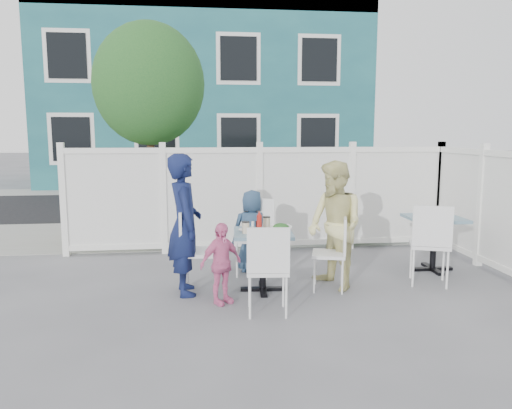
{
  "coord_description": "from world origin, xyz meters",
  "views": [
    {
      "loc": [
        -0.84,
        -5.12,
        1.84
      ],
      "look_at": [
        -0.14,
        0.84,
        0.96
      ],
      "focal_mm": 35.0,
      "sensor_mm": 36.0,
      "label": 1
    }
  ],
  "objects": [
    {
      "name": "fence_back",
      "position": [
        0.1,
        2.4,
        0.78
      ],
      "size": [
        5.86,
        0.08,
        1.6
      ],
      "color": "white",
      "rests_on": "ground"
    },
    {
      "name": "woman",
      "position": [
        0.74,
        0.45,
        0.75
      ],
      "size": [
        0.8,
        0.89,
        1.51
      ],
      "primitive_type": "imported",
      "rotation": [
        0.0,
        0.0,
        -1.2
      ],
      "color": "gold",
      "rests_on": "ground"
    },
    {
      "name": "chair_left",
      "position": [
        -0.9,
        0.51,
        0.56
      ],
      "size": [
        0.46,
        0.47,
        0.96
      ],
      "rotation": [
        0.0,
        0.0,
        -1.67
      ],
      "color": "white",
      "rests_on": "ground"
    },
    {
      "name": "near_sidewalk",
      "position": [
        0.0,
        3.8,
        0.01
      ],
      "size": [
        24.0,
        2.6,
        0.01
      ],
      "primitive_type": "cube",
      "color": "gray",
      "rests_on": "ground"
    },
    {
      "name": "utility_cabinet",
      "position": [
        -2.08,
        4.0,
        0.62
      ],
      "size": [
        0.72,
        0.55,
        1.24
      ],
      "primitive_type": "cube",
      "rotation": [
        0.0,
        0.0,
        0.11
      ],
      "color": "gold",
      "rests_on": "ground"
    },
    {
      "name": "chair_near",
      "position": [
        -0.16,
        -0.35,
        0.54
      ],
      "size": [
        0.45,
        0.44,
        0.92
      ],
      "rotation": [
        0.0,
        0.0,
        -0.09
      ],
      "color": "white",
      "rests_on": "ground"
    },
    {
      "name": "coffee_cup_b",
      "position": [
        -0.04,
        0.64,
        0.77
      ],
      "size": [
        0.09,
        0.09,
        0.13
      ],
      "primitive_type": "cylinder",
      "color": "beige",
      "rests_on": "main_table"
    },
    {
      "name": "chair_right",
      "position": [
        0.74,
        0.39,
        0.51
      ],
      "size": [
        0.47,
        0.48,
        0.87
      ],
      "rotation": [
        0.0,
        0.0,
        1.3
      ],
      "color": "white",
      "rests_on": "ground"
    },
    {
      "name": "ground",
      "position": [
        0.0,
        0.0,
        0.0
      ],
      "size": [
        80.0,
        80.0,
        0.0
      ],
      "primitive_type": "plane",
      "color": "slate"
    },
    {
      "name": "coffee_cup_a",
      "position": [
        -0.31,
        0.37,
        0.76
      ],
      "size": [
        0.08,
        0.08,
        0.12
      ],
      "primitive_type": "cylinder",
      "color": "beige",
      "rests_on": "main_table"
    },
    {
      "name": "main_table",
      "position": [
        -0.11,
        0.44,
        0.54
      ],
      "size": [
        0.71,
        0.71,
        0.7
      ],
      "rotation": [
        0.0,
        0.0,
        -0.07
      ],
      "color": "#3E6978",
      "rests_on": "ground"
    },
    {
      "name": "potted_shrub_b",
      "position": [
        1.9,
        3.0,
        0.78
      ],
      "size": [
        1.51,
        1.35,
        1.56
      ],
      "primitive_type": "imported",
      "rotation": [
        0.0,
        0.0,
        0.1
      ],
      "color": "#1B4C1F",
      "rests_on": "ground"
    },
    {
      "name": "tree",
      "position": [
        -1.6,
        3.3,
        2.59
      ],
      "size": [
        1.8,
        1.62,
        3.59
      ],
      "color": "#382316",
      "rests_on": "ground"
    },
    {
      "name": "street",
      "position": [
        0.0,
        7.5,
        0.0
      ],
      "size": [
        24.0,
        5.0,
        0.01
      ],
      "primitive_type": "cube",
      "color": "black",
      "rests_on": "ground"
    },
    {
      "name": "man",
      "position": [
        -1.0,
        0.47,
        0.8
      ],
      "size": [
        0.46,
        0.63,
        1.6
      ],
      "primitive_type": "imported",
      "rotation": [
        0.0,
        0.0,
        1.72
      ],
      "color": "#121A45",
      "rests_on": "ground"
    },
    {
      "name": "plate_main",
      "position": [
        -0.1,
        0.29,
        0.71
      ],
      "size": [
        0.26,
        0.26,
        0.02
      ],
      "primitive_type": "cylinder",
      "color": "white",
      "rests_on": "main_table"
    },
    {
      "name": "salad_bowl",
      "position": [
        0.1,
        0.44,
        0.73
      ],
      "size": [
        0.25,
        0.25,
        0.06
      ],
      "primitive_type": "imported",
      "color": "white",
      "rests_on": "main_table"
    },
    {
      "name": "fence_right",
      "position": [
        3.0,
        0.6,
        0.78
      ],
      "size": [
        0.08,
        3.66,
        1.6
      ],
      "rotation": [
        0.0,
        0.0,
        1.57
      ],
      "color": "white",
      "rests_on": "ground"
    },
    {
      "name": "chair_back",
      "position": [
        -0.1,
        1.17,
        0.56
      ],
      "size": [
        0.56,
        0.55,
        0.97
      ],
      "rotation": [
        0.0,
        0.0,
        2.79
      ],
      "color": "white",
      "rests_on": "ground"
    },
    {
      "name": "potted_shrub_a",
      "position": [
        -0.71,
        3.1,
        0.79
      ],
      "size": [
        0.89,
        0.89,
        1.58
      ],
      "primitive_type": "imported",
      "rotation": [
        0.0,
        0.0,
        3.14
      ],
      "color": "#1B4C1F",
      "rests_on": "ground"
    },
    {
      "name": "building",
      "position": [
        -0.5,
        14.0,
        3.0
      ],
      "size": [
        11.0,
        6.0,
        6.0
      ],
      "color": "#1E5964",
      "rests_on": "ground"
    },
    {
      "name": "chair_spare",
      "position": [
        1.9,
        0.4,
        0.57
      ],
      "size": [
        0.57,
        0.56,
        0.99
      ],
      "rotation": [
        0.0,
        0.0,
        -0.35
      ],
      "color": "white",
      "rests_on": "ground"
    },
    {
      "name": "toddler",
      "position": [
        -0.61,
        0.07,
        0.44
      ],
      "size": [
        0.55,
        0.46,
        0.88
      ],
      "primitive_type": "imported",
      "rotation": [
        0.0,
        0.0,
        0.58
      ],
      "color": "pink",
      "rests_on": "ground"
    },
    {
      "name": "far_sidewalk",
      "position": [
        0.0,
        10.6,
        0.01
      ],
      "size": [
        24.0,
        1.6,
        0.01
      ],
      "primitive_type": "cube",
      "color": "gray",
      "rests_on": "ground"
    },
    {
      "name": "plate_side",
      "position": [
        -0.27,
        0.53,
        0.71
      ],
      "size": [
        0.23,
        0.23,
        0.02
      ],
      "primitive_type": "cylinder",
      "color": "white",
      "rests_on": "main_table"
    },
    {
      "name": "boy",
      "position": [
        -0.14,
        1.29,
        0.54
      ],
      "size": [
        0.54,
        0.35,
        1.09
      ],
      "primitive_type": "imported",
      "rotation": [
        0.0,
        0.0,
        3.13
      ],
      "color": "navy",
      "rests_on": "ground"
    },
    {
      "name": "ketchup_bottle",
      "position": [
        -0.14,
        0.48,
        0.79
      ],
      "size": [
        0.06,
        0.06,
        0.19
      ],
      "primitive_type": "cylinder",
      "color": "#B51E16",
      "rests_on": "main_table"
    },
    {
      "name": "salt_shaker",
      "position": [
        -0.2,
        0.68,
        0.74
      ],
      "size": [
        0.03,
        0.03,
        0.08
      ],
      "primitive_type": "cylinder",
      "color": "white",
      "rests_on": "main_table"
    },
    {
      "name": "pepper_shaker",
      "position": [
        -0.14,
        0.71,
        0.74
      ],
      "size": [
        0.03,
        0.03,
        0.08
      ],
      "primitive_type": "cylinder",
      "color": "black",
      "rests_on": "main_table"
    },
    {
      "name": "spare_table",
      "position": [
        2.26,
        1.03,
        0.56
      ],
      "size": [
        0.7,
        0.7,
        0.72
      ],
      "rotation": [
        0.0,
        0.0,
        -0.02
      ],
      "color": "#3E6978",
      "rests_on": "ground"
    }
  ]
}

